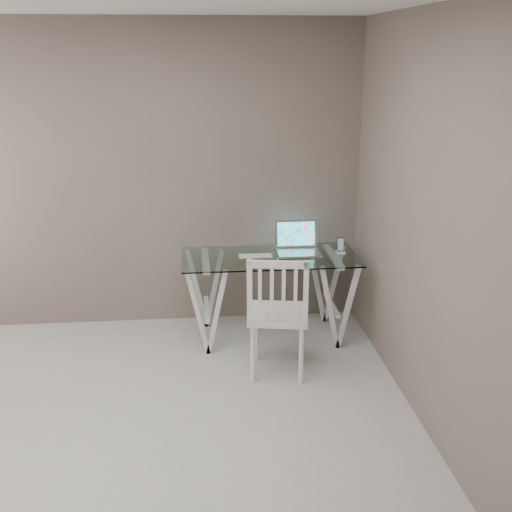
{
  "coord_description": "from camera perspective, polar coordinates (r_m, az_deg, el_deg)",
  "views": [
    {
      "loc": [
        0.5,
        -3.4,
        2.43
      ],
      "look_at": [
        0.99,
        1.47,
        0.85
      ],
      "focal_mm": 45.0,
      "sensor_mm": 36.0,
      "label": 1
    }
  ],
  "objects": [
    {
      "name": "keyboard",
      "position": [
        5.46,
        -0.05,
        -0.01
      ],
      "size": [
        0.3,
        0.13,
        0.01
      ],
      "primitive_type": "cube",
      "color": "silver",
      "rests_on": "desk"
    },
    {
      "name": "room",
      "position": [
        3.53,
        -14.83,
        5.67
      ],
      "size": [
        4.5,
        4.52,
        2.71
      ],
      "color": "#AAA7A2",
      "rests_on": "ground"
    },
    {
      "name": "phone_dock",
      "position": [
        5.59,
        7.52,
        0.63
      ],
      "size": [
        0.07,
        0.07,
        0.14
      ],
      "color": "white",
      "rests_on": "desk"
    },
    {
      "name": "mouse",
      "position": [
        5.19,
        0.55,
        -0.8
      ],
      "size": [
        0.12,
        0.07,
        0.04
      ],
      "primitive_type": "ellipsoid",
      "color": "white",
      "rests_on": "desk"
    },
    {
      "name": "desk",
      "position": [
        5.59,
        1.23,
        -3.57
      ],
      "size": [
        1.5,
        0.7,
        0.75
      ],
      "color": "silver",
      "rests_on": "ground"
    },
    {
      "name": "laptop",
      "position": [
        5.59,
        3.7,
        1.0
      ],
      "size": [
        0.37,
        0.32,
        0.26
      ],
      "color": "#B3B3B7",
      "rests_on": "desk"
    },
    {
      "name": "chair",
      "position": [
        4.86,
        1.98,
        -4.89
      ],
      "size": [
        0.52,
        0.52,
        0.99
      ],
      "rotation": [
        0.0,
        0.0,
        -0.17
      ],
      "color": "white",
      "rests_on": "ground"
    }
  ]
}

